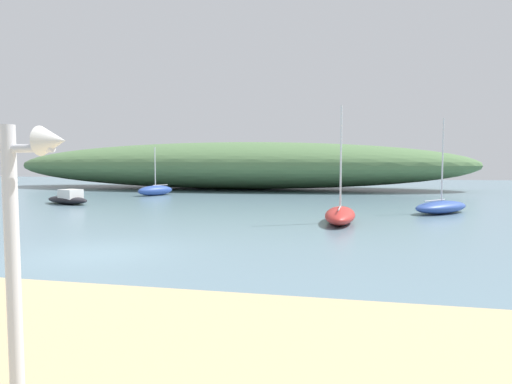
# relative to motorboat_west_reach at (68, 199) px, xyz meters

# --- Properties ---
(ground_plane) EXTENTS (120.00, 120.00, 0.00)m
(ground_plane) POSITION_rel_motorboat_west_reach_xyz_m (10.28, -13.16, -0.35)
(ground_plane) COLOR slate
(distant_hill) EXTENTS (47.47, 13.58, 4.68)m
(distant_hill) POSITION_rel_motorboat_west_reach_xyz_m (5.67, 18.41, 1.99)
(distant_hill) COLOR #517547
(distant_hill) RESTS_ON ground
(motorboat_west_reach) EXTENTS (3.90, 2.51, 0.94)m
(motorboat_west_reach) POSITION_rel_motorboat_west_reach_xyz_m (0.00, 0.00, 0.00)
(motorboat_west_reach) COLOR black
(motorboat_west_reach) RESTS_ON ground
(sailboat_centre_water) EXTENTS (3.73, 3.85, 4.89)m
(sailboat_centre_water) POSITION_rel_motorboat_west_reach_xyz_m (22.13, -0.52, -0.01)
(sailboat_centre_water) COLOR #2D4C9E
(sailboat_centre_water) RESTS_ON ground
(sailboat_outer_mooring) EXTENTS (2.54, 3.49, 3.87)m
(sailboat_outer_mooring) POSITION_rel_motorboat_west_reach_xyz_m (2.30, 7.87, 0.06)
(sailboat_outer_mooring) COLOR #2D4C9E
(sailboat_outer_mooring) RESTS_ON ground
(sailboat_far_left) EXTENTS (1.40, 4.23, 5.08)m
(sailboat_far_left) POSITION_rel_motorboat_west_reach_xyz_m (17.05, -5.21, 0.01)
(sailboat_far_left) COLOR #B72D28
(sailboat_far_left) RESTS_ON ground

